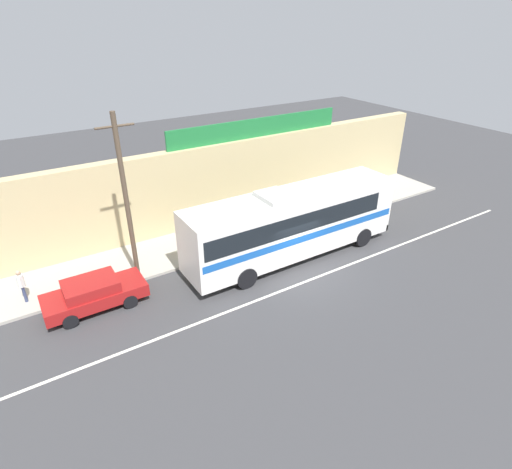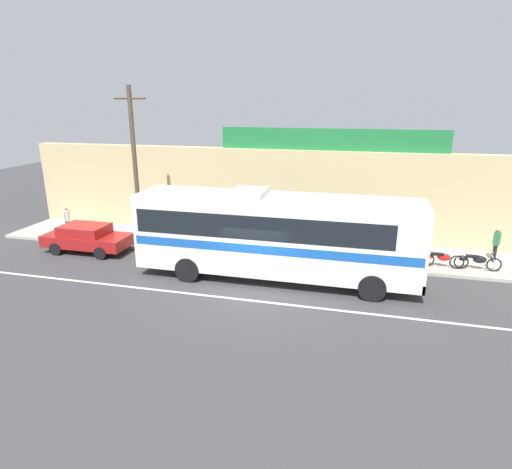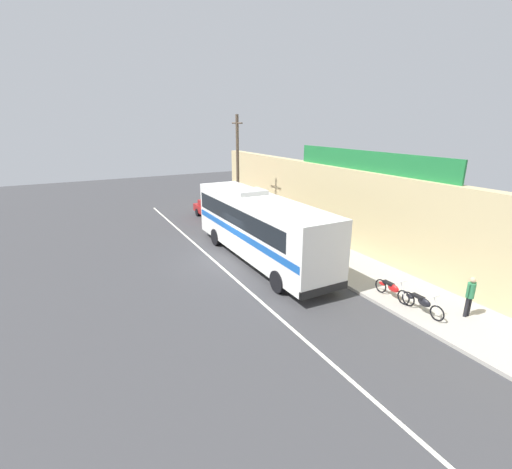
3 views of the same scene
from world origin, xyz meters
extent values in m
plane|color=#3A3A3D|center=(0.00, 0.00, 0.00)|extent=(70.00, 70.00, 0.00)
cube|color=#A8A399|center=(0.00, 5.20, 0.07)|extent=(30.00, 3.60, 0.14)
cube|color=tan|center=(0.00, 7.35, 2.40)|extent=(30.00, 0.70, 4.80)
cube|color=#1E7538|center=(2.22, 7.35, 5.35)|extent=(11.48, 0.12, 1.10)
cube|color=silver|center=(0.00, -0.80, 0.00)|extent=(30.00, 0.14, 0.01)
cube|color=white|center=(0.63, 1.50, 1.99)|extent=(11.61, 2.49, 3.10)
cube|color=black|center=(0.17, 1.50, 2.54)|extent=(10.22, 2.51, 0.96)
cube|color=#1956B2|center=(0.63, 1.50, 1.69)|extent=(11.38, 2.50, 0.36)
cube|color=black|center=(6.41, 1.50, 2.44)|extent=(0.04, 2.24, 1.40)
cube|color=black|center=(6.40, 1.50, 0.62)|extent=(0.12, 2.49, 0.36)
cube|color=silver|center=(-0.53, 1.50, 3.66)|extent=(1.40, 1.74, 0.24)
cylinder|color=black|center=(4.58, 2.65, 0.52)|extent=(1.04, 0.32, 1.04)
cylinder|color=black|center=(4.58, 0.34, 0.52)|extent=(1.04, 0.32, 1.04)
cylinder|color=black|center=(-2.85, 2.65, 0.52)|extent=(1.04, 0.32, 1.04)
cylinder|color=black|center=(-2.85, 0.34, 0.52)|extent=(1.04, 0.32, 1.04)
cube|color=maroon|center=(-9.13, 2.56, 0.61)|extent=(4.25, 1.75, 0.56)
cube|color=maroon|center=(-9.23, 2.56, 1.13)|extent=(2.21, 1.57, 0.48)
cube|color=black|center=(-8.41, 2.56, 1.09)|extent=(0.21, 1.47, 0.34)
cylinder|color=black|center=(-7.90, 3.38, 0.31)|extent=(0.62, 0.20, 0.62)
cylinder|color=black|center=(-7.90, 1.73, 0.31)|extent=(0.62, 0.20, 0.62)
cylinder|color=black|center=(-10.37, 3.38, 0.31)|extent=(0.62, 0.20, 0.62)
cylinder|color=black|center=(-10.37, 1.73, 0.31)|extent=(0.62, 0.20, 0.62)
cylinder|color=brown|center=(-6.88, 3.81, 4.04)|extent=(0.22, 0.22, 7.80)
cylinder|color=brown|center=(-6.88, 3.81, 7.34)|extent=(1.60, 0.10, 0.10)
torus|color=black|center=(9.73, 4.26, 0.45)|extent=(0.62, 0.06, 0.62)
torus|color=black|center=(8.41, 4.26, 0.45)|extent=(0.62, 0.06, 0.62)
cylinder|color=silver|center=(9.65, 4.26, 0.75)|extent=(0.34, 0.04, 0.65)
cylinder|color=silver|center=(9.55, 4.26, 1.07)|extent=(0.03, 0.56, 0.03)
ellipsoid|color=black|center=(9.14, 4.26, 0.63)|extent=(0.56, 0.22, 0.34)
cube|color=black|center=(8.83, 4.26, 0.75)|extent=(0.52, 0.20, 0.10)
ellipsoid|color=black|center=(8.47, 4.26, 0.59)|extent=(0.36, 0.14, 0.16)
torus|color=black|center=(8.22, 4.20, 0.45)|extent=(0.62, 0.06, 0.62)
torus|color=black|center=(6.99, 4.20, 0.45)|extent=(0.62, 0.06, 0.62)
cylinder|color=silver|center=(8.14, 4.20, 0.75)|extent=(0.34, 0.04, 0.65)
cylinder|color=silver|center=(8.04, 4.20, 1.07)|extent=(0.03, 0.56, 0.03)
ellipsoid|color=red|center=(7.67, 4.20, 0.63)|extent=(0.56, 0.22, 0.34)
cube|color=black|center=(7.39, 4.20, 0.75)|extent=(0.52, 0.20, 0.10)
ellipsoid|color=red|center=(7.05, 4.20, 0.59)|extent=(0.36, 0.14, 0.16)
cylinder|color=navy|center=(-3.83, 5.02, 0.56)|extent=(0.13, 0.13, 0.83)
cylinder|color=navy|center=(-3.83, 4.84, 0.56)|extent=(0.13, 0.13, 0.83)
cylinder|color=gold|center=(-3.83, 4.93, 1.28)|extent=(0.30, 0.30, 0.62)
sphere|color=tan|center=(-3.83, 4.93, 1.74)|extent=(0.23, 0.23, 0.23)
cylinder|color=gold|center=(-3.83, 5.13, 1.32)|extent=(0.08, 0.08, 0.57)
cylinder|color=gold|center=(-3.83, 4.73, 1.32)|extent=(0.08, 0.08, 0.57)
cylinder|color=black|center=(10.06, 5.70, 0.54)|extent=(0.13, 0.13, 0.80)
cylinder|color=black|center=(10.06, 5.52, 0.54)|extent=(0.13, 0.13, 0.80)
cylinder|color=#2D7A4C|center=(10.06, 5.61, 1.24)|extent=(0.30, 0.30, 0.60)
sphere|color=tan|center=(10.06, 5.61, 1.68)|extent=(0.22, 0.22, 0.22)
cylinder|color=#2D7A4C|center=(10.06, 5.81, 1.27)|extent=(0.08, 0.08, 0.55)
cylinder|color=#2D7A4C|center=(10.06, 5.41, 1.27)|extent=(0.08, 0.08, 0.55)
cylinder|color=navy|center=(-11.71, 4.58, 0.52)|extent=(0.13, 0.13, 0.76)
cylinder|color=navy|center=(-11.71, 4.40, 0.52)|extent=(0.13, 0.13, 0.76)
cylinder|color=white|center=(-11.71, 4.49, 1.19)|extent=(0.30, 0.30, 0.57)
sphere|color=tan|center=(-11.71, 4.49, 1.60)|extent=(0.21, 0.21, 0.21)
cylinder|color=white|center=(-11.71, 4.69, 1.21)|extent=(0.08, 0.08, 0.53)
cylinder|color=white|center=(-11.71, 4.29, 1.21)|extent=(0.08, 0.08, 0.53)
camera|label=1|loc=(-11.10, -13.57, 11.46)|focal=29.41mm
camera|label=2|loc=(3.95, -15.00, 7.22)|focal=30.02mm
camera|label=3|loc=(17.08, -7.49, 7.38)|focal=25.02mm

